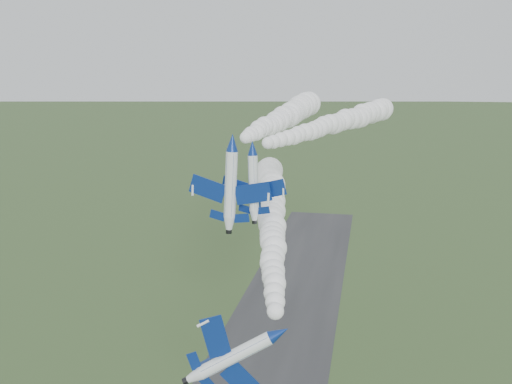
# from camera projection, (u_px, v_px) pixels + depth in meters

# --- Properties ---
(jet_lead) EXTENTS (5.00, 11.37, 8.39)m
(jet_lead) POSITION_uv_depth(u_px,v_px,m) (280.00, 333.00, 54.04)
(jet_lead) COLOR white
(smoke_trail_jet_lead) EXTENTS (22.30, 68.33, 5.64)m
(smoke_trail_jet_lead) POSITION_uv_depth(u_px,v_px,m) (272.00, 217.00, 89.64)
(smoke_trail_jet_lead) COLOR white
(jet_pair_left) EXTENTS (12.06, 14.46, 3.59)m
(jet_pair_left) POSITION_uv_depth(u_px,v_px,m) (232.00, 142.00, 79.03)
(jet_pair_left) COLOR white
(smoke_trail_jet_pair_left) EXTENTS (9.54, 61.26, 5.82)m
(smoke_trail_jet_pair_left) POSITION_uv_depth(u_px,v_px,m) (283.00, 117.00, 111.02)
(smoke_trail_jet_pair_left) COLOR white
(jet_pair_right) EXTENTS (10.13, 11.84, 2.96)m
(jet_pair_right) POSITION_uv_depth(u_px,v_px,m) (252.00, 148.00, 79.53)
(jet_pair_right) COLOR white
(smoke_trail_jet_pair_right) EXTENTS (20.84, 65.41, 5.09)m
(smoke_trail_jet_pair_right) POSITION_uv_depth(u_px,v_px,m) (340.00, 122.00, 110.38)
(smoke_trail_jet_pair_right) COLOR white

